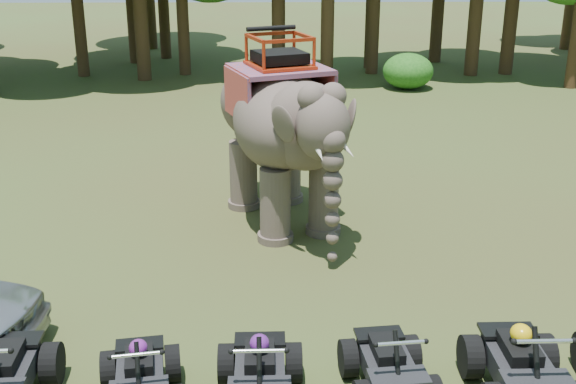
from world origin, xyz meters
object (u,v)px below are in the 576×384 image
(atv_2, at_px, (260,365))
(atv_0, at_px, (1,367))
(atv_1, at_px, (139,368))
(atv_4, at_px, (523,358))
(atv_3, at_px, (389,357))
(elephant, at_px, (282,129))

(atv_2, bearing_deg, atv_0, 179.87)
(atv_1, bearing_deg, atv_4, -9.37)
(atv_1, xyz_separation_m, atv_4, (5.32, -0.01, 0.10))
(atv_1, bearing_deg, atv_0, 172.57)
(atv_1, bearing_deg, atv_3, -6.40)
(elephant, distance_m, atv_3, 6.93)
(atv_2, xyz_separation_m, atv_3, (1.82, 0.20, -0.03))
(atv_1, xyz_separation_m, atv_3, (3.49, 0.17, 0.02))
(atv_1, distance_m, atv_3, 3.49)
(atv_1, relative_size, atv_2, 0.93)
(atv_0, xyz_separation_m, atv_3, (5.36, 0.23, -0.06))
(atv_2, bearing_deg, atv_1, 178.35)
(atv_0, height_order, atv_1, atv_0)
(elephant, bearing_deg, atv_1, -127.27)
(atv_0, height_order, atv_2, atv_0)
(atv_1, relative_size, atv_4, 0.85)
(atv_0, bearing_deg, elephant, 57.05)
(atv_0, height_order, atv_3, atv_0)
(atv_0, relative_size, atv_3, 1.11)
(atv_3, distance_m, atv_4, 1.85)
(elephant, relative_size, atv_2, 3.02)
(atv_3, height_order, atv_4, atv_4)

